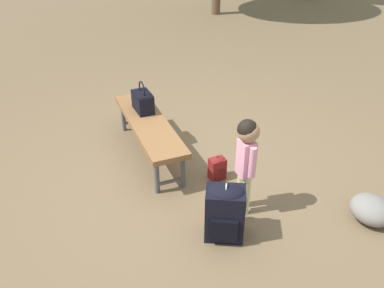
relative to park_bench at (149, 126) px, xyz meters
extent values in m
plane|color=brown|center=(0.63, 0.15, -0.39)|extent=(40.00, 40.00, 0.00)
cube|color=brown|center=(0.00, 0.00, 0.03)|extent=(1.64, 0.58, 0.06)
cylinder|color=#47474C|center=(0.71, 0.06, -0.20)|extent=(0.05, 0.05, 0.39)
cylinder|color=#47474C|center=(0.68, -0.22, -0.20)|extent=(0.05, 0.05, 0.39)
cylinder|color=#47474C|center=(-0.68, 0.22, -0.20)|extent=(0.05, 0.05, 0.39)
cylinder|color=#47474C|center=(-0.71, -0.06, -0.20)|extent=(0.05, 0.05, 0.39)
cylinder|color=#47474C|center=(0.70, -0.08, -0.29)|extent=(0.07, 0.28, 0.04)
cylinder|color=#47474C|center=(-0.70, 0.08, -0.29)|extent=(0.07, 0.28, 0.04)
cube|color=black|center=(-0.28, 0.05, 0.17)|extent=(0.33, 0.20, 0.22)
cube|color=black|center=(-0.28, 0.05, 0.27)|extent=(0.30, 0.20, 0.02)
torus|color=black|center=(-0.28, 0.05, 0.33)|extent=(0.20, 0.03, 0.20)
cylinder|color=#CCCC8C|center=(1.26, 0.40, -0.18)|extent=(0.08, 0.08, 0.42)
cylinder|color=#CCCC8C|center=(1.36, 0.39, -0.18)|extent=(0.08, 0.08, 0.42)
ellipsoid|color=white|center=(1.27, 0.42, -0.37)|extent=(0.06, 0.09, 0.04)
ellipsoid|color=white|center=(1.36, 0.41, -0.37)|extent=(0.06, 0.09, 0.04)
cube|color=pink|center=(1.31, 0.39, 0.20)|extent=(0.17, 0.14, 0.36)
cylinder|color=pink|center=(1.21, 0.40, 0.22)|extent=(0.06, 0.06, 0.30)
cylinder|color=pink|center=(1.42, 0.38, 0.22)|extent=(0.06, 0.06, 0.30)
sphere|color=#A57A5B|center=(1.31, 0.39, 0.48)|extent=(0.20, 0.20, 0.20)
sphere|color=black|center=(1.31, 0.38, 0.50)|extent=(0.18, 0.18, 0.18)
cube|color=black|center=(1.52, 0.05, -0.15)|extent=(0.39, 0.42, 0.50)
ellipsoid|color=black|center=(1.52, 0.05, 0.09)|extent=(0.37, 0.40, 0.11)
cube|color=black|center=(1.64, -0.03, -0.22)|extent=(0.16, 0.22, 0.22)
cube|color=black|center=(1.45, 0.19, -0.15)|extent=(0.05, 0.06, 0.42)
cube|color=black|center=(1.36, 0.06, -0.15)|extent=(0.05, 0.06, 0.42)
torus|color=#B2B2B7|center=(1.52, 0.05, 0.14)|extent=(0.07, 0.06, 0.08)
cube|color=maroon|center=(0.76, 0.45, -0.27)|extent=(0.13, 0.17, 0.25)
ellipsoid|color=maroon|center=(0.76, 0.45, -0.15)|extent=(0.12, 0.16, 0.06)
cube|color=#4A1010|center=(0.83, 0.44, -0.31)|extent=(0.02, 0.12, 0.11)
cube|color=#4A1010|center=(0.70, 0.49, -0.27)|extent=(0.01, 0.03, 0.21)
cube|color=#4A1010|center=(0.69, 0.41, -0.27)|extent=(0.01, 0.03, 0.21)
torus|color=black|center=(0.76, 0.45, -0.13)|extent=(0.04, 0.01, 0.04)
ellipsoid|color=slate|center=(2.01, 1.35, -0.27)|extent=(0.41, 0.36, 0.25)
camera|label=1|loc=(3.72, -1.48, 2.21)|focal=37.65mm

